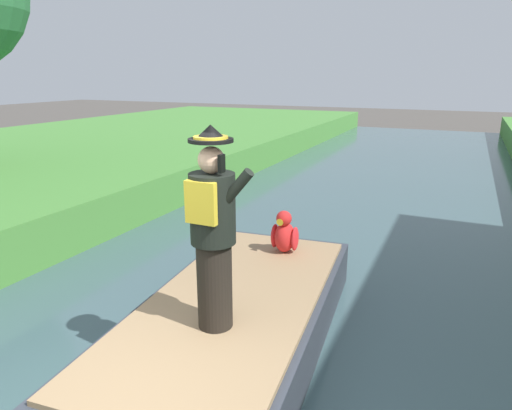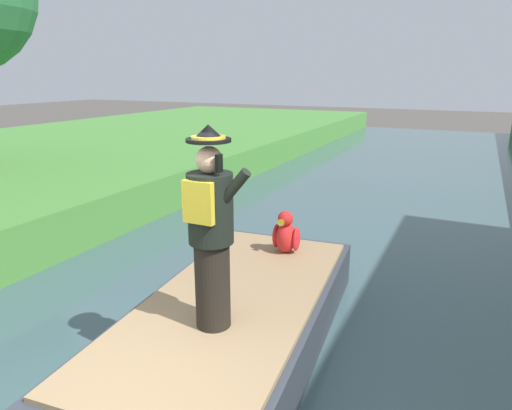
{
  "view_description": "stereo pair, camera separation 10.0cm",
  "coord_description": "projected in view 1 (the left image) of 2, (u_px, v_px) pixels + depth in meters",
  "views": [
    {
      "loc": [
        2.0,
        -1.99,
        2.96
      ],
      "look_at": [
        0.06,
        2.27,
        1.61
      ],
      "focal_mm": 32.08,
      "sensor_mm": 36.0,
      "label": 1
    },
    {
      "loc": [
        2.09,
        -1.95,
        2.96
      ],
      "look_at": [
        0.06,
        2.27,
        1.61
      ],
      "focal_mm": 32.08,
      "sensor_mm": 36.0,
      "label": 2
    }
  ],
  "objects": [
    {
      "name": "person_pirate",
      "position": [
        213.0,
        231.0,
        3.99
      ],
      "size": [
        0.61,
        0.42,
        1.85
      ],
      "rotation": [
        0.0,
        0.0,
        -0.07
      ],
      "color": "black",
      "rests_on": "boat"
    },
    {
      "name": "parrot_plush",
      "position": [
        285.0,
        234.0,
        5.93
      ],
      "size": [
        0.36,
        0.35,
        0.57
      ],
      "color": "red",
      "rests_on": "boat"
    },
    {
      "name": "boat",
      "position": [
        234.0,
        324.0,
        4.85
      ],
      "size": [
        2.2,
        4.36,
        0.61
      ],
      "color": "#333842",
      "rests_on": "canal_water"
    }
  ]
}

